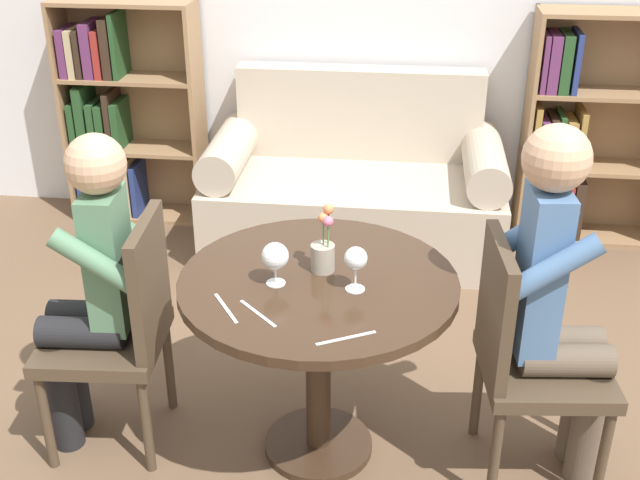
# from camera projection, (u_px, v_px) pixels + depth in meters

# --- Properties ---
(ground_plane) EXTENTS (16.00, 16.00, 0.00)m
(ground_plane) POSITION_uv_depth(u_px,v_px,m) (318.00, 447.00, 2.99)
(ground_plane) COLOR brown
(round_table) EXTENTS (0.94, 0.94, 0.72)m
(round_table) POSITION_uv_depth(u_px,v_px,m) (318.00, 315.00, 2.73)
(round_table) COLOR #382619
(round_table) RESTS_ON ground_plane
(couch) EXTENTS (1.57, 0.80, 0.92)m
(couch) POSITION_uv_depth(u_px,v_px,m) (355.00, 191.00, 4.35)
(couch) COLOR #B7A893
(couch) RESTS_ON ground_plane
(bookshelf_left) EXTENTS (0.78, 0.28, 1.26)m
(bookshelf_left) POSITION_uv_depth(u_px,v_px,m) (119.00, 117.00, 4.60)
(bookshelf_left) COLOR #93704C
(bookshelf_left) RESTS_ON ground_plane
(bookshelf_right) EXTENTS (0.78, 0.28, 1.26)m
(bookshelf_right) POSITION_uv_depth(u_px,v_px,m) (578.00, 138.00, 4.35)
(bookshelf_right) COLOR #93704C
(bookshelf_right) RESTS_ON ground_plane
(chair_left) EXTENTS (0.45, 0.45, 0.90)m
(chair_left) POSITION_uv_depth(u_px,v_px,m) (121.00, 325.00, 2.83)
(chair_left) COLOR #473828
(chair_left) RESTS_ON ground_plane
(chair_right) EXTENTS (0.46, 0.46, 0.90)m
(chair_right) POSITION_uv_depth(u_px,v_px,m) (526.00, 353.00, 2.68)
(chair_right) COLOR #473828
(chair_right) RESTS_ON ground_plane
(person_left) EXTENTS (0.43, 0.36, 1.21)m
(person_left) POSITION_uv_depth(u_px,v_px,m) (90.00, 289.00, 2.77)
(person_left) COLOR black
(person_left) RESTS_ON ground_plane
(person_right) EXTENTS (0.44, 0.37, 1.29)m
(person_right) POSITION_uv_depth(u_px,v_px,m) (559.00, 301.00, 2.60)
(person_right) COLOR brown
(person_right) RESTS_ON ground_plane
(wine_glass_left) EXTENTS (0.09, 0.09, 0.15)m
(wine_glass_left) POSITION_uv_depth(u_px,v_px,m) (275.00, 257.00, 2.59)
(wine_glass_left) COLOR white
(wine_glass_left) RESTS_ON round_table
(wine_glass_right) EXTENTS (0.08, 0.08, 0.15)m
(wine_glass_right) POSITION_uv_depth(u_px,v_px,m) (356.00, 260.00, 2.56)
(wine_glass_right) COLOR white
(wine_glass_right) RESTS_ON round_table
(flower_vase) EXTENTS (0.08, 0.08, 0.24)m
(flower_vase) POSITION_uv_depth(u_px,v_px,m) (323.00, 250.00, 2.69)
(flower_vase) COLOR #9E9384
(flower_vase) RESTS_ON round_table
(knife_left_setting) EXTENTS (0.11, 0.17, 0.00)m
(knife_left_setting) POSITION_uv_depth(u_px,v_px,m) (226.00, 308.00, 2.50)
(knife_left_setting) COLOR silver
(knife_left_setting) RESTS_ON round_table
(fork_left_setting) EXTENTS (0.14, 0.14, 0.00)m
(fork_left_setting) POSITION_uv_depth(u_px,v_px,m) (258.00, 313.00, 2.47)
(fork_left_setting) COLOR silver
(fork_left_setting) RESTS_ON round_table
(knife_right_setting) EXTENTS (0.17, 0.10, 0.00)m
(knife_right_setting) POSITION_uv_depth(u_px,v_px,m) (346.00, 338.00, 2.35)
(knife_right_setting) COLOR silver
(knife_right_setting) RESTS_ON round_table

